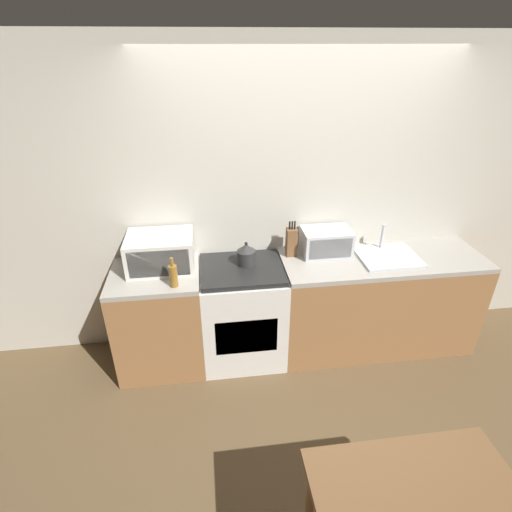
{
  "coord_description": "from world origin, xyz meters",
  "views": [
    {
      "loc": [
        -0.77,
        -2.17,
        2.52
      ],
      "look_at": [
        -0.41,
        0.52,
        1.05
      ],
      "focal_mm": 28.0,
      "sensor_mm": 36.0,
      "label": 1
    }
  ],
  "objects": [
    {
      "name": "counter_right_run",
      "position": [
        0.7,
        0.62,
        0.45
      ],
      "size": [
        1.73,
        0.62,
        0.9
      ],
      "color": "olive",
      "rests_on": "ground_plane"
    },
    {
      "name": "kettle",
      "position": [
        -0.47,
        0.67,
        0.99
      ],
      "size": [
        0.15,
        0.15,
        0.2
      ],
      "color": "#2D2D2D",
      "rests_on": "stove_range"
    },
    {
      "name": "toaster_oven",
      "position": [
        0.23,
        0.77,
        1.01
      ],
      "size": [
        0.41,
        0.28,
        0.22
      ],
      "color": "silver",
      "rests_on": "counter_right_run"
    },
    {
      "name": "dining_table",
      "position": [
        0.09,
        -1.22,
        0.65
      ],
      "size": [
        0.95,
        0.55,
        0.77
      ],
      "color": "brown",
      "rests_on": "ground_plane"
    },
    {
      "name": "stove_range",
      "position": [
        -0.51,
        0.62,
        0.45
      ],
      "size": [
        0.69,
        0.62,
        0.9
      ],
      "color": "silver",
      "rests_on": "ground_plane"
    },
    {
      "name": "knife_block",
      "position": [
        -0.07,
        0.78,
        1.02
      ],
      "size": [
        0.09,
        0.09,
        0.31
      ],
      "color": "brown",
      "rests_on": "counter_right_run"
    },
    {
      "name": "bottle",
      "position": [
        -1.04,
        0.41,
        0.99
      ],
      "size": [
        0.06,
        0.06,
        0.24
      ],
      "color": "olive",
      "rests_on": "counter_left_run"
    },
    {
      "name": "ground_plane",
      "position": [
        0.0,
        0.0,
        0.0
      ],
      "size": [
        16.0,
        16.0,
        0.0
      ],
      "primitive_type": "plane",
      "color": "brown"
    },
    {
      "name": "counter_left_run",
      "position": [
        -1.21,
        0.62,
        0.45
      ],
      "size": [
        0.71,
        0.62,
        0.9
      ],
      "color": "olive",
      "rests_on": "ground_plane"
    },
    {
      "name": "microwave",
      "position": [
        -1.15,
        0.71,
        1.04
      ],
      "size": [
        0.52,
        0.4,
        0.28
      ],
      "color": "silver",
      "rests_on": "counter_left_run"
    },
    {
      "name": "sink_basin",
      "position": [
        0.73,
        0.63,
        0.91
      ],
      "size": [
        0.5,
        0.44,
        0.24
      ],
      "color": "silver",
      "rests_on": "counter_right_run"
    },
    {
      "name": "wall_back",
      "position": [
        0.0,
        0.96,
        1.3
      ],
      "size": [
        10.0,
        0.06,
        2.6
      ],
      "color": "beige",
      "rests_on": "ground_plane"
    }
  ]
}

